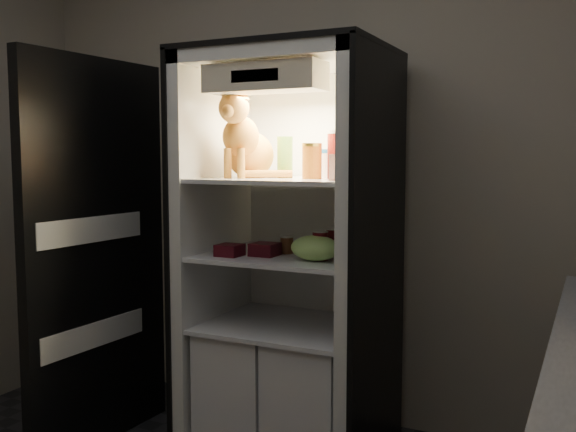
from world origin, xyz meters
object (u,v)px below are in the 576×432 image
Objects in this scene: refrigerator at (292,283)px; soda_can_c at (320,246)px; salsa_jar at (312,161)px; berry_box_right at (265,249)px; berry_box_left at (230,250)px; tabby_cat at (246,144)px; mayo_tub at (324,163)px; soda_can_a at (332,243)px; soda_can_b at (333,242)px; parmesan_shaker at (285,157)px; pepper_jar at (341,154)px; cream_carton at (339,167)px; grape_bag at (315,248)px; condiment_jar at (287,244)px.

refrigerator reaches higher than soda_can_c.
salsa_jar reaches higher than berry_box_right.
salsa_jar reaches higher than berry_box_left.
tabby_cat is at bearing -179.35° from salsa_jar.
mayo_tub is 1.21× the size of soda_can_a.
parmesan_shaker is at bearing 178.13° from soda_can_b.
mayo_tub is 0.19m from pepper_jar.
refrigerator is 8.71× the size of pepper_jar.
grape_bag is at bearing 165.36° from cream_carton.
refrigerator is at bearing 142.53° from soda_can_c.
berry_box_left is (-0.42, -0.21, -0.03)m from soda_can_b.
berry_box_right is (-0.31, -0.15, -0.43)m from pepper_jar.
parmesan_shaker is at bearing 148.36° from soda_can_c.
pepper_jar is 0.23m from cream_carton.
refrigerator is at bearing -132.41° from mayo_tub.
pepper_jar is at bearing -42.47° from mayo_tub.
soda_can_c is (-0.00, -0.14, 0.00)m from soda_can_b.
tabby_cat is 0.50m from berry_box_right.
cream_carton reaches higher than soda_can_c.
grape_bag is (-0.01, -0.02, -0.01)m from soda_can_c.
tabby_cat is 3.30× the size of soda_can_c.
parmesan_shaker is 1.75× the size of cream_carton.
tabby_cat reaches higher than pepper_jar.
parmesan_shaker reaches higher than soda_can_b.
pepper_jar is at bearing 74.41° from grape_bag.
berry_box_left is (-0.40, -0.05, -0.03)m from grape_bag.
pepper_jar is 0.43m from soda_can_c.
pepper_jar is 0.41m from soda_can_a.
berry_box_right is (-0.06, -0.11, -0.01)m from condiment_jar.
parmesan_shaker is 1.79× the size of berry_box_left.
refrigerator is 0.65m from pepper_jar.
grape_bag is (0.06, -0.10, -0.37)m from salsa_jar.
soda_can_a is 0.95× the size of berry_box_right.
salsa_jar is 0.38m from soda_can_c.
mayo_tub reaches higher than condiment_jar.
cream_carton is 0.49× the size of grape_bag.
cream_carton reaches higher than berry_box_left.
tabby_cat is 2.65× the size of salsa_jar.
soda_can_c reaches higher than soda_can_b.
salsa_jar is at bearing 143.52° from cream_carton.
tabby_cat is at bearing 169.43° from soda_can_c.
pepper_jar is at bearing 10.04° from condiment_jar.
soda_can_b is at bearing 89.05° from soda_can_c.
soda_can_a is 1.31× the size of condiment_jar.
condiment_jar is 0.38× the size of grape_bag.
pepper_jar is at bearing 26.68° from berry_box_left.
soda_can_b reaches higher than berry_box_left.
tabby_cat reaches higher than berry_box_left.
pepper_jar is 2.03× the size of berry_box_left.
berry_box_left is at bearing -131.04° from refrigerator.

